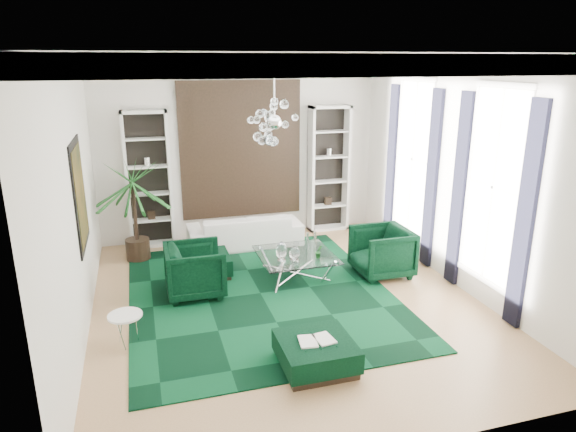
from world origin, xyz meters
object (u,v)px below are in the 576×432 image
object	(u,v)px
coffee_table	(296,266)
ottoman_front	(316,354)
armchair_left	(195,270)
side_table	(126,330)
armchair_right	(382,252)
sofa	(245,230)
palm	(133,198)
ottoman_side	(205,265)

from	to	relation	value
coffee_table	ottoman_front	xyz separation A→B (m)	(-0.58, -2.73, -0.04)
armchair_left	side_table	size ratio (longest dim) A/B	2.05
armchair_right	side_table	world-z (taller)	armchair_right
sofa	ottoman_front	bearing A→B (deg)	89.39
sofa	side_table	bearing A→B (deg)	55.19
armchair_left	side_table	world-z (taller)	armchair_left
coffee_table	side_table	size ratio (longest dim) A/B	2.83
palm	armchair_left	bearing A→B (deg)	-64.68
sofa	ottoman_side	distance (m)	1.65
ottoman_side	side_table	size ratio (longest dim) A/B	1.87
armchair_left	armchair_right	bearing A→B (deg)	-92.02
coffee_table	ottoman_front	distance (m)	2.79
coffee_table	palm	bearing A→B (deg)	147.39
ottoman_side	palm	world-z (taller)	palm
sofa	side_table	distance (m)	4.11
coffee_table	side_table	distance (m)	3.25
armchair_left	coffee_table	distance (m)	1.81
sofa	palm	world-z (taller)	palm
armchair_right	side_table	distance (m)	4.57
sofa	ottoman_side	size ratio (longest dim) A/B	2.71
armchair_right	ottoman_front	size ratio (longest dim) A/B	1.05
side_table	armchair_left	bearing A→B (deg)	50.59
ottoman_front	armchair_left	bearing A→B (deg)	115.35
sofa	coffee_table	bearing A→B (deg)	105.91
armchair_right	palm	xyz separation A→B (m)	(-4.21, 2.01, 0.81)
armchair_left	ottoman_side	bearing A→B (deg)	-18.78
sofa	ottoman_front	xyz separation A→B (m)	(-0.05, -4.60, -0.16)
armchair_left	ottoman_front	size ratio (longest dim) A/B	1.03
coffee_table	palm	distance (m)	3.35
ottoman_side	palm	bearing A→B (deg)	135.18
ottoman_side	palm	size ratio (longest dim) A/B	0.34
sofa	coffee_table	world-z (taller)	sofa
side_table	sofa	bearing A→B (deg)	55.19
armchair_right	coffee_table	bearing A→B (deg)	-100.97
armchair_left	ottoman_front	distance (m)	2.83
palm	coffee_table	bearing A→B (deg)	-32.61
ottoman_side	armchair_right	bearing A→B (deg)	-15.85
armchair_left	palm	size ratio (longest dim) A/B	0.38
ottoman_side	ottoman_front	bearing A→B (deg)	-73.91
armchair_right	side_table	bearing A→B (deg)	-74.62
armchair_right	ottoman_side	bearing A→B (deg)	-105.85
sofa	armchair_left	bearing A→B (deg)	58.47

